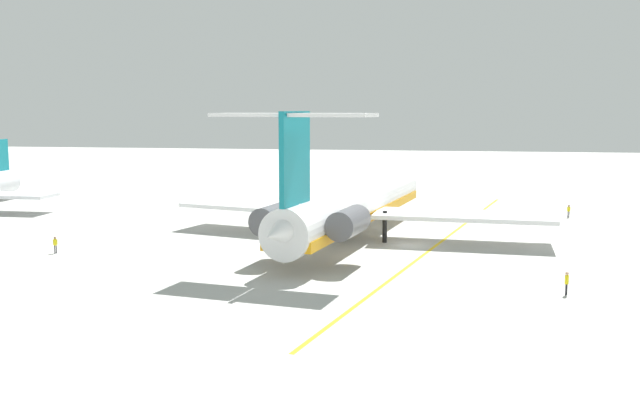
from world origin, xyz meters
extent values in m
plane|color=#ADADA8|center=(0.00, 0.00, 0.00)|extent=(351.15, 351.15, 0.00)
cylinder|color=white|center=(3.15, 5.81, 3.71)|extent=(41.86, 11.14, 4.45)
cone|color=white|center=(23.72, 2.43, 3.71)|extent=(5.26, 4.96, 4.27)
cone|color=white|center=(-17.42, 9.19, 4.11)|extent=(7.01, 4.78, 3.78)
cube|color=orange|center=(3.15, 5.81, 2.71)|extent=(40.96, 11.08, 0.98)
cube|color=white|center=(5.92, 17.00, 2.93)|extent=(11.60, 19.71, 0.44)
cube|color=white|center=(2.20, -5.68, 2.93)|extent=(8.01, 18.90, 0.44)
cylinder|color=#515156|center=(-10.44, 11.67, 4.04)|extent=(5.90, 3.45, 2.58)
cube|color=white|center=(-10.57, 10.90, 4.04)|extent=(3.52, 1.94, 0.53)
cylinder|color=#515156|center=(-11.60, 4.60, 4.04)|extent=(5.90, 3.45, 2.58)
cube|color=white|center=(-11.48, 5.37, 4.04)|extent=(3.52, 1.94, 0.53)
cube|color=teal|center=(-14.68, 8.74, 9.87)|extent=(6.01, 1.41, 7.88)
cube|color=white|center=(-14.56, 12.33, 13.49)|extent=(5.16, 7.08, 0.31)
cube|color=white|center=(-15.71, 5.29, 13.49)|extent=(5.16, 7.08, 0.31)
cylinder|color=black|center=(15.72, 3.74, 1.69)|extent=(0.49, 0.49, 3.37)
cylinder|color=black|center=(2.35, 9.54, 1.69)|extent=(0.49, 0.49, 3.37)
cylinder|color=black|center=(1.20, 2.52, 1.69)|extent=(0.49, 0.49, 3.37)
cube|color=silver|center=(14.66, 55.56, 2.39)|extent=(5.32, 13.64, 0.43)
cube|color=teal|center=(27.18, 64.27, 6.95)|extent=(3.88, 0.40, 4.85)
cylinder|color=black|center=(-10.34, 33.56, 0.40)|extent=(0.10, 0.10, 0.79)
cylinder|color=black|center=(-10.39, 33.69, 0.40)|extent=(0.10, 0.10, 0.79)
cylinder|color=yellow|center=(-10.37, 33.62, 1.10)|extent=(0.27, 0.27, 0.63)
sphere|color=#8C6647|center=(-10.37, 33.62, 1.54)|extent=(0.25, 0.25, 0.25)
cylinder|color=yellow|center=(-10.31, 33.46, 1.13)|extent=(0.07, 0.07, 0.53)
cylinder|color=yellow|center=(-10.43, 33.79, 1.13)|extent=(0.07, 0.07, 0.53)
cylinder|color=black|center=(-18.29, -13.03, 0.43)|extent=(0.11, 0.11, 0.86)
cylinder|color=black|center=(-18.42, -12.96, 0.43)|extent=(0.11, 0.11, 0.86)
cylinder|color=yellow|center=(-18.36, -13.00, 1.20)|extent=(0.29, 0.29, 0.68)
sphere|color=tan|center=(-18.36, -13.00, 1.68)|extent=(0.27, 0.27, 0.27)
cylinder|color=yellow|center=(-18.19, -13.09, 1.24)|extent=(0.08, 0.08, 0.58)
cylinder|color=yellow|center=(-18.52, -12.91, 1.24)|extent=(0.08, 0.08, 0.58)
cylinder|color=black|center=(23.32, -19.48, 0.40)|extent=(0.10, 0.10, 0.79)
cylinder|color=black|center=(23.30, -19.34, 0.40)|extent=(0.10, 0.10, 0.79)
cylinder|color=yellow|center=(23.31, -19.41, 1.11)|extent=(0.27, 0.27, 0.63)
sphere|color=#8C6647|center=(23.31, -19.41, 1.55)|extent=(0.25, 0.25, 0.25)
cylinder|color=yellow|center=(23.34, -19.58, 1.14)|extent=(0.07, 0.07, 0.53)
cylinder|color=yellow|center=(23.28, -19.24, 1.14)|extent=(0.07, 0.07, 0.53)
cone|color=#EA590F|center=(28.16, 21.27, 0.28)|extent=(0.40, 0.40, 0.55)
cone|color=#EA590F|center=(29.36, 14.78, 0.28)|extent=(0.40, 0.40, 0.55)
cube|color=gold|center=(3.15, -3.46, 0.00)|extent=(76.72, 16.50, 0.01)
camera|label=1|loc=(-74.46, -4.14, 13.95)|focal=40.86mm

